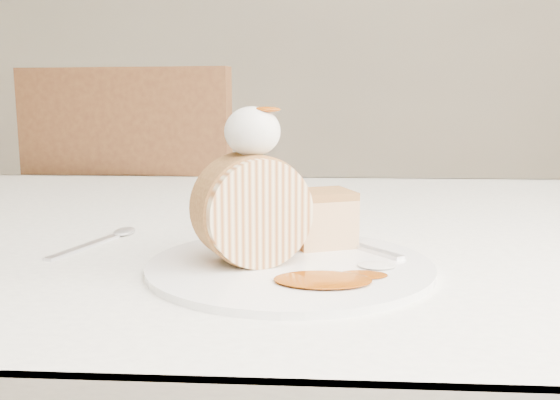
{
  "coord_description": "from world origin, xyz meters",
  "views": [
    {
      "loc": [
        0.06,
        -0.58,
        0.91
      ],
      "look_at": [
        0.02,
        -0.0,
        0.81
      ],
      "focal_mm": 40.0,
      "sensor_mm": 36.0,
      "label": 1
    }
  ],
  "objects": [
    {
      "name": "whipped_cream",
      "position": [
        -0.0,
        -0.01,
        0.88
      ],
      "size": [
        0.05,
        0.05,
        0.05
      ],
      "primitive_type": "ellipsoid",
      "color": "white",
      "rests_on": "roulade_slice"
    },
    {
      "name": "table",
      "position": [
        0.0,
        0.2,
        0.66
      ],
      "size": [
        1.4,
        0.9,
        0.75
      ],
      "color": "beige",
      "rests_on": "ground"
    },
    {
      "name": "plate",
      "position": [
        0.03,
        -0.01,
        0.75
      ],
      "size": [
        0.35,
        0.35,
        0.01
      ],
      "primitive_type": "cylinder",
      "rotation": [
        0.0,
        0.0,
        0.37
      ],
      "color": "white",
      "rests_on": "table"
    },
    {
      "name": "caramel_pool",
      "position": [
        0.06,
        -0.07,
        0.76
      ],
      "size": [
        0.1,
        0.08,
        0.0
      ],
      "primitive_type": null,
      "rotation": [
        0.0,
        0.0,
        0.37
      ],
      "color": "#833605",
      "rests_on": "plate"
    },
    {
      "name": "caramel_drizzle",
      "position": [
        0.01,
        -0.01,
        0.91
      ],
      "size": [
        0.03,
        0.02,
        0.01
      ],
      "primitive_type": "ellipsoid",
      "color": "#833605",
      "rests_on": "whipped_cream"
    },
    {
      "name": "spoon",
      "position": [
        -0.19,
        0.05,
        0.75
      ],
      "size": [
        0.06,
        0.14,
        0.0
      ],
      "primitive_type": "cube",
      "rotation": [
        0.0,
        0.0,
        -0.3
      ],
      "color": "silver",
      "rests_on": "table"
    },
    {
      "name": "chair_far",
      "position": [
        -0.33,
        0.8,
        0.55
      ],
      "size": [
        0.52,
        0.52,
        0.97
      ],
      "rotation": [
        0.0,
        0.0,
        3.0
      ],
      "color": "brown",
      "rests_on": "ground"
    },
    {
      "name": "cake_chunk",
      "position": [
        0.06,
        0.06,
        0.78
      ],
      "size": [
        0.08,
        0.07,
        0.05
      ],
      "primitive_type": "cube",
      "rotation": [
        0.0,
        0.0,
        0.37
      ],
      "color": "#A97540",
      "rests_on": "plate"
    },
    {
      "name": "fork",
      "position": [
        0.1,
        0.05,
        0.76
      ],
      "size": [
        0.12,
        0.14,
        0.0
      ],
      "primitive_type": "cube",
      "rotation": [
        0.0,
        0.0,
        0.67
      ],
      "color": "silver",
      "rests_on": "plate"
    },
    {
      "name": "roulade_slice",
      "position": [
        -0.0,
        -0.01,
        0.81
      ],
      "size": [
        0.11,
        0.09,
        0.1
      ],
      "primitive_type": "cylinder",
      "rotation": [
        1.57,
        0.0,
        0.48
      ],
      "color": "beige",
      "rests_on": "plate"
    }
  ]
}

